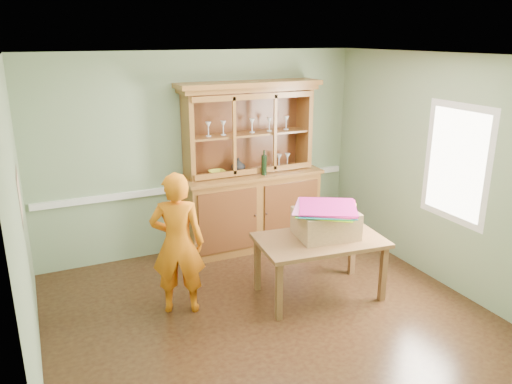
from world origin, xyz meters
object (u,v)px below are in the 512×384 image
person (178,244)px  dining_table (320,245)px  china_hutch (251,191)px  cardboard_box (326,223)px

person → dining_table: bearing=-171.1°
china_hutch → dining_table: china_hutch is taller
china_hutch → person: 1.92m
china_hutch → person: bearing=-137.8°
person → cardboard_box: bearing=-169.0°
dining_table → cardboard_box: size_ratio=2.27×
dining_table → cardboard_box: cardboard_box is taller
cardboard_box → person: bearing=169.3°
china_hutch → dining_table: 1.65m
china_hutch → cardboard_box: size_ratio=3.53×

